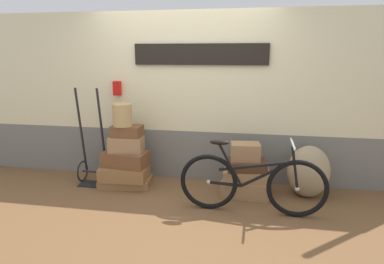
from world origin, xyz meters
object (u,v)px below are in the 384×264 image
object	(u,v)px
wicker_basket	(122,115)
bicycle	(251,183)
suitcase_7	(246,165)
suitcase_2	(125,159)
suitcase_5	(246,186)
suitcase_8	(245,152)
suitcase_1	(125,173)
suitcase_4	(127,131)
suitcase_6	(246,174)
suitcase_3	(127,144)
suitcase_0	(126,182)
luggage_trolley	(93,161)
burlap_sack	(308,172)

from	to	relation	value
wicker_basket	bicycle	world-z (taller)	wicker_basket
suitcase_7	suitcase_2	bearing A→B (deg)	172.61
suitcase_5	suitcase_8	xyz separation A→B (m)	(-0.03, -0.03, 0.48)
suitcase_1	suitcase_7	xyz separation A→B (m)	(1.65, -0.00, 0.21)
suitcase_4	suitcase_5	bearing A→B (deg)	1.61
suitcase_7	wicker_basket	bearing A→B (deg)	172.19
suitcase_2	bicycle	bearing A→B (deg)	-9.95
suitcase_1	suitcase_6	size ratio (longest dim) A/B	1.09
suitcase_1	suitcase_3	world-z (taller)	suitcase_3
suitcase_0	suitcase_6	distance (m)	1.67
luggage_trolley	bicycle	xyz separation A→B (m)	(2.20, -0.54, 0.05)
burlap_sack	suitcase_7	bearing A→B (deg)	-172.20
suitcase_5	wicker_basket	xyz separation A→B (m)	(-1.66, -0.02, 0.90)
suitcase_5	suitcase_7	distance (m)	0.31
suitcase_7	suitcase_8	xyz separation A→B (m)	(-0.02, 0.03, 0.17)
luggage_trolley	suitcase_3	bearing A→B (deg)	-2.37
suitcase_5	suitcase_7	size ratio (longest dim) A/B	1.24
suitcase_3	burlap_sack	xyz separation A→B (m)	(2.40, 0.06, -0.26)
suitcase_2	suitcase_6	bearing A→B (deg)	5.87
suitcase_4	suitcase_7	bearing A→B (deg)	-0.26
suitcase_4	suitcase_6	xyz separation A→B (m)	(1.61, -0.04, -0.50)
suitcase_0	bicycle	size ratio (longest dim) A/B	0.42
suitcase_2	suitcase_4	size ratio (longest dim) A/B	1.51
suitcase_3	suitcase_5	bearing A→B (deg)	-5.37
suitcase_1	suitcase_2	xyz separation A→B (m)	(0.02, 0.01, 0.19)
suitcase_6	burlap_sack	bearing A→B (deg)	5.69
suitcase_6	suitcase_0	bearing A→B (deg)	177.85
bicycle	suitcase_0	bearing A→B (deg)	163.51
suitcase_8	wicker_basket	distance (m)	1.68
suitcase_4	wicker_basket	distance (m)	0.23
suitcase_0	suitcase_5	xyz separation A→B (m)	(1.67, 0.01, 0.05)
suitcase_7	wicker_basket	distance (m)	1.76
suitcase_1	suitcase_6	xyz separation A→B (m)	(1.66, 0.01, 0.08)
suitcase_1	suitcase_7	distance (m)	1.67
suitcase_2	suitcase_5	distance (m)	1.67
suitcase_2	luggage_trolley	world-z (taller)	luggage_trolley
suitcase_1	suitcase_0	bearing A→B (deg)	90.31
suitcase_7	luggage_trolley	distance (m)	2.15
suitcase_4	suitcase_8	bearing A→B (deg)	0.62
suitcase_8	bicycle	xyz separation A→B (m)	(0.08, -0.49, -0.23)
suitcase_3	suitcase_5	size ratio (longest dim) A/B	0.74
luggage_trolley	burlap_sack	size ratio (longest dim) A/B	2.01
suitcase_0	suitcase_4	xyz separation A→B (m)	(0.05, 0.02, 0.73)
suitcase_1	suitcase_7	bearing A→B (deg)	-3.12
suitcase_4	suitcase_8	distance (m)	1.60
suitcase_2	bicycle	distance (m)	1.77
suitcase_0	suitcase_4	size ratio (longest dim) A/B	1.76
suitcase_2	suitcase_3	distance (m)	0.21
suitcase_6	suitcase_7	bearing A→B (deg)	-105.74
suitcase_3	suitcase_2	bearing A→B (deg)	-117.09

